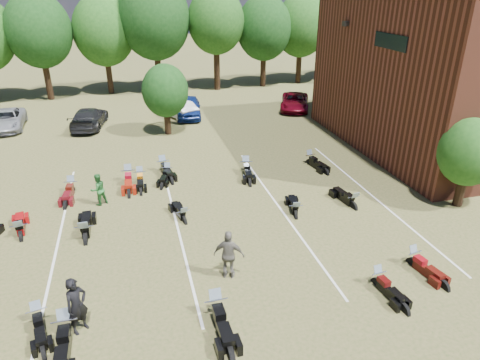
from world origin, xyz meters
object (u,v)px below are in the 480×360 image
object	(u,v)px
car_4	(189,107)
person_green	(98,189)
person_grey	(229,255)
motorcycle_14	(73,192)
motorcycle_7	(22,238)
person_black	(77,306)
motorcycle_3	(216,316)
motorcycle_0	(40,323)

from	to	relation	value
car_4	person_green	world-z (taller)	person_green
person_grey	motorcycle_14	distance (m)	10.88
person_green	motorcycle_7	distance (m)	4.02
car_4	person_black	world-z (taller)	person_black
person_grey	motorcycle_14	bearing A→B (deg)	-31.31
person_black	motorcycle_3	xyz separation A→B (m)	(4.21, -0.50, -0.97)
car_4	motorcycle_7	bearing A→B (deg)	-112.73
motorcycle_3	motorcycle_14	size ratio (longest dim) A/B	1.10
person_black	motorcycle_7	world-z (taller)	person_black
person_black	motorcycle_14	distance (m)	10.38
motorcycle_3	motorcycle_7	bearing A→B (deg)	134.97
person_black	person_grey	world-z (taller)	person_black
car_4	person_grey	distance (m)	21.06
motorcycle_7	motorcycle_14	bearing A→B (deg)	-122.70
person_grey	motorcycle_0	world-z (taller)	person_grey
motorcycle_7	motorcycle_14	size ratio (longest dim) A/B	1.01
motorcycle_3	motorcycle_14	bearing A→B (deg)	114.92
person_green	car_4	bearing A→B (deg)	-143.71
person_grey	motorcycle_14	size ratio (longest dim) A/B	0.86
car_4	motorcycle_3	world-z (taller)	car_4
person_green	motorcycle_3	distance (m)	9.90
person_green	person_grey	size ratio (longest dim) A/B	0.83
person_black	motorcycle_7	distance (m)	6.90
person_black	motorcycle_3	bearing A→B (deg)	-46.57
motorcycle_7	motorcycle_14	xyz separation A→B (m)	(1.71, 4.06, 0.00)
person_black	person_grey	bearing A→B (deg)	-24.32
motorcycle_0	motorcycle_7	xyz separation A→B (m)	(-1.53, 5.57, 0.00)
car_4	motorcycle_3	distance (m)	23.06
motorcycle_3	car_4	bearing A→B (deg)	82.08
motorcycle_0	motorcycle_14	size ratio (longest dim) A/B	0.89
motorcycle_7	motorcycle_0	bearing A→B (deg)	95.46
car_4	motorcycle_7	xyz separation A→B (m)	(-9.63, -16.20, -0.79)
car_4	person_grey	world-z (taller)	person_grey
car_4	motorcycle_7	distance (m)	18.86
person_black	motorcycle_7	bearing A→B (deg)	74.83
car_4	motorcycle_0	xyz separation A→B (m)	(-8.10, -21.77, -0.79)
person_black	person_grey	distance (m)	5.29
person_black	motorcycle_7	size ratio (longest dim) A/B	0.85
person_black	motorcycle_0	xyz separation A→B (m)	(-1.32, 0.64, -0.97)
car_4	person_black	bearing A→B (deg)	-98.83
car_4	person_grey	xyz separation A→B (m)	(-1.68, -20.99, 0.18)
motorcycle_0	motorcycle_7	world-z (taller)	motorcycle_7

